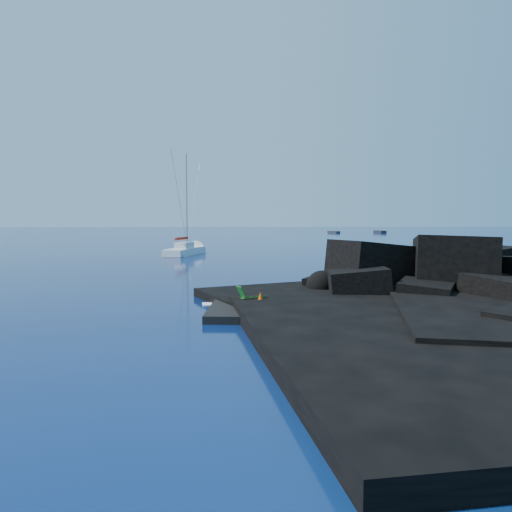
{
  "coord_description": "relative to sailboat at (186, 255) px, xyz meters",
  "views": [
    {
      "loc": [
        0.95,
        -22.79,
        4.53
      ],
      "look_at": [
        2.92,
        9.24,
        2.0
      ],
      "focal_mm": 35.0,
      "sensor_mm": 36.0,
      "label": 1
    }
  ],
  "objects": [
    {
      "name": "ground",
      "position": [
        3.79,
        -37.09,
        0.0
      ],
      "size": [
        400.0,
        400.0,
        0.0
      ],
      "primitive_type": "plane",
      "color": "#030736",
      "rests_on": "ground"
    },
    {
      "name": "headland",
      "position": [
        16.79,
        -34.09,
        0.0
      ],
      "size": [
        24.0,
        24.0,
        3.6
      ],
      "primitive_type": null,
      "color": "black",
      "rests_on": "ground"
    },
    {
      "name": "beach",
      "position": [
        8.29,
        -36.59,
        0.0
      ],
      "size": [
        9.08,
        6.86,
        0.7
      ],
      "primitive_type": "cube",
      "rotation": [
        0.0,
        0.0,
        -0.1
      ],
      "color": "black",
      "rests_on": "ground"
    },
    {
      "name": "surf_foam",
      "position": [
        8.79,
        -32.09,
        0.0
      ],
      "size": [
        10.0,
        8.0,
        0.06
      ],
      "primitive_type": null,
      "color": "white",
      "rests_on": "ground"
    },
    {
      "name": "sailboat",
      "position": [
        0.0,
        0.0,
        0.0
      ],
      "size": [
        5.62,
        11.75,
        12.1
      ],
      "primitive_type": null,
      "rotation": [
        0.0,
        0.0,
        -0.29
      ],
      "color": "white",
      "rests_on": "ground"
    },
    {
      "name": "deck_chair",
      "position": [
        6.07,
        -36.13,
        0.84
      ],
      "size": [
        1.56,
        1.17,
        0.98
      ],
      "primitive_type": null,
      "rotation": [
        0.0,
        0.0,
        0.44
      ],
      "color": "#176921",
      "rests_on": "beach"
    },
    {
      "name": "towel",
      "position": [
        8.47,
        -34.96,
        0.38
      ],
      "size": [
        2.3,
        1.98,
        0.06
      ],
      "primitive_type": "cube",
      "rotation": [
        0.0,
        0.0,
        0.58
      ],
      "color": "white",
      "rests_on": "beach"
    },
    {
      "name": "sunbather",
      "position": [
        8.47,
        -34.96,
        0.52
      ],
      "size": [
        1.68,
        1.31,
        0.23
      ],
      "primitive_type": null,
      "rotation": [
        0.0,
        0.0,
        0.58
      ],
      "color": "tan",
      "rests_on": "towel"
    },
    {
      "name": "marker_cone",
      "position": [
        6.38,
        -36.62,
        0.67
      ],
      "size": [
        0.52,
        0.52,
        0.63
      ],
      "primitive_type": "cone",
      "rotation": [
        0.0,
        0.0,
        -0.3
      ],
      "color": "#D5570B",
      "rests_on": "beach"
    },
    {
      "name": "distant_boat_a",
      "position": [
        35.0,
        77.94,
        0.0
      ],
      "size": [
        2.93,
        4.39,
        0.56
      ],
      "primitive_type": "cube",
      "rotation": [
        0.0,
        0.0,
        0.42
      ],
      "color": "#29292E",
      "rests_on": "ground"
    },
    {
      "name": "distant_boat_b",
      "position": [
        47.98,
        77.47,
        0.0
      ],
      "size": [
        2.27,
        5.31,
        0.69
      ],
      "primitive_type": "cube",
      "rotation": [
        0.0,
        0.0,
        0.13
      ],
      "color": "#232328",
      "rests_on": "ground"
    }
  ]
}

